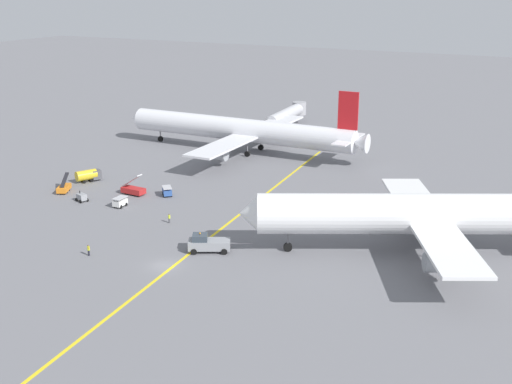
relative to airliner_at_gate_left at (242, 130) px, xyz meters
name	(u,v)px	position (x,y,z in m)	size (l,w,h in m)	color
ground_plane	(165,266)	(21.12, -61.23, -5.11)	(600.00, 600.00, 0.00)	slate
taxiway_stripe	(204,242)	(21.43, -51.23, -5.11)	(0.50, 120.00, 0.01)	yellow
airliner_at_gate_left	(242,130)	(0.00, 0.00, 0.00)	(61.06, 47.22, 15.87)	silver
airliner_being_pushed	(416,214)	(50.52, -40.31, 0.66)	(47.11, 38.26, 16.03)	white
pushback_tug	(208,243)	(23.81, -54.02, -3.86)	(8.88, 5.57, 2.94)	gray
gse_baggage_cart_trailing	(120,202)	(-0.33, -44.08, -4.25)	(1.68, 2.79, 1.71)	silver
gse_baggage_cart_near_cluster	(167,191)	(3.48, -35.20, -4.25)	(3.00, 3.08, 1.71)	#2D5199
gse_stair_truck_yellow	(133,189)	(-2.60, -37.40, -4.09)	(4.71, 2.21, 4.06)	red
gse_belt_loader_portside	(64,188)	(-15.11, -42.14, -4.29)	(3.42, 4.95, 3.02)	orange
gse_fuel_bowser_stubby	(89,175)	(-15.47, -34.79, -3.78)	(3.85, 5.23, 2.40)	gold
gse_gpu_cart_small	(82,197)	(-8.30, -44.95, -4.32)	(2.50, 2.19, 1.90)	gray
ground_crew_ramp_agent_by_cones	(169,218)	(11.99, -46.82, -4.30)	(0.36, 0.36, 1.58)	#4C4C51
ground_crew_wing_walker_right	(89,250)	(9.34, -63.35, -4.24)	(0.46, 0.36, 1.67)	black
jet_bridge	(289,114)	(-1.21, 28.56, -1.17)	(4.90, 22.75, 5.71)	#B7B7BC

